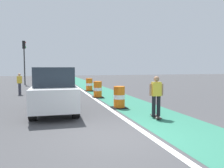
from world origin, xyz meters
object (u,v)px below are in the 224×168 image
parked_suv_nearest (54,89)px  traffic_barrel_front (119,97)px  skateboarder_on_lane (156,96)px  pedestrian_crossing (20,83)px  traffic_barrel_mid (98,90)px  traffic_light_corner (24,55)px  traffic_barrel_back (89,85)px

parked_suv_nearest → traffic_barrel_front: parked_suv_nearest is taller
parked_suv_nearest → traffic_barrel_front: (3.14, 0.15, -0.50)m
skateboarder_on_lane → pedestrian_crossing: 11.42m
traffic_barrel_mid → traffic_light_corner: (-5.84, 13.05, 2.97)m
skateboarder_on_lane → traffic_barrel_front: size_ratio=1.55×
skateboarder_on_lane → traffic_light_corner: bearing=108.9°
parked_suv_nearest → traffic_barrel_back: bearing=69.8°
traffic_barrel_front → pedestrian_crossing: 8.93m
traffic_barrel_back → traffic_light_corner: bearing=124.3°
parked_suv_nearest → traffic_barrel_mid: parked_suv_nearest is taller
traffic_barrel_mid → traffic_barrel_back: 4.23m
traffic_light_corner → pedestrian_crossing: 10.46m
traffic_barrel_front → traffic_light_corner: size_ratio=0.21×
traffic_barrel_front → pedestrian_crossing: (-5.45, 7.07, 0.33)m
traffic_barrel_back → traffic_light_corner: 11.09m
skateboarder_on_lane → traffic_barrel_mid: size_ratio=1.55×
traffic_barrel_mid → traffic_barrel_back: size_ratio=1.00×
skateboarder_on_lane → pedestrian_crossing: bearing=122.7°
traffic_light_corner → traffic_barrel_back: bearing=-55.7°
skateboarder_on_lane → traffic_barrel_mid: 6.73m
pedestrian_crossing → traffic_barrel_front: bearing=-52.4°
skateboarder_on_lane → parked_suv_nearest: size_ratio=0.36×
traffic_barrel_front → traffic_barrel_back: size_ratio=1.00×
traffic_barrel_front → skateboarder_on_lane: bearing=-74.0°
parked_suv_nearest → traffic_barrel_front: size_ratio=4.27×
parked_suv_nearest → traffic_barrel_back: 9.07m
pedestrian_crossing → traffic_light_corner: bearing=93.3°
traffic_barrel_front → traffic_light_corner: bearing=109.4°
traffic_barrel_front → pedestrian_crossing: size_ratio=0.68×
parked_suv_nearest → traffic_barrel_front: 3.18m
skateboarder_on_lane → traffic_barrel_front: (-0.73, 2.54, -0.38)m
skateboarder_on_lane → parked_suv_nearest: parked_suv_nearest is taller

